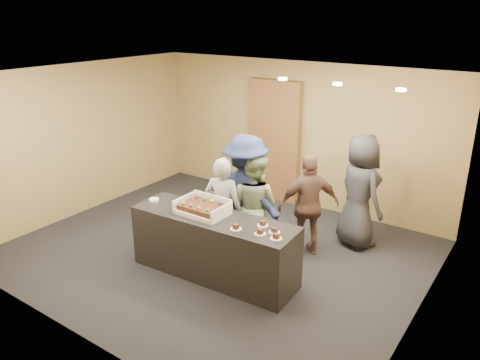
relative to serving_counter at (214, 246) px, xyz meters
The scene contains 17 objects.
room 1.12m from the serving_counter, 124.74° to the left, with size 6.04×6.00×2.70m.
serving_counter is the anchor object (origin of this frame).
storage_cabinet 3.15m from the serving_counter, 105.28° to the left, with size 1.06×0.15×2.34m, color brown.
cake_box 0.53m from the serving_counter, behind, with size 0.69×0.48×0.20m.
sheet_cake 0.58m from the serving_counter, behind, with size 0.59×0.41×0.11m.
plate_stack 1.16m from the serving_counter, behind, with size 0.14×0.14×0.04m, color white.
slice_a 0.69m from the serving_counter, 15.93° to the right, with size 0.15×0.15×0.07m.
slice_b 0.86m from the serving_counter, 11.89° to the left, with size 0.15×0.15×0.07m.
slice_c 0.94m from the serving_counter, ahead, with size 0.15×0.15×0.07m.
slice_d 1.05m from the serving_counter, ahead, with size 0.15×0.15×0.07m.
slice_e 1.14m from the serving_counter, ahead, with size 0.15×0.15×0.07m.
person_server_grey 0.59m from the serving_counter, 110.30° to the left, with size 0.58×0.38×1.60m, color gray.
person_sage_man 0.89m from the serving_counter, 80.17° to the left, with size 0.79×0.62×1.63m, color gray.
person_navy_man 0.95m from the serving_counter, 91.60° to the left, with size 1.21×0.70×1.87m, color #1A2241.
person_brown_extra 1.57m from the serving_counter, 59.09° to the left, with size 0.94×0.39×1.60m, color brown.
person_dark_suit 2.46m from the serving_counter, 57.76° to the left, with size 0.89×0.58×1.81m, color #28282E.
ceiling_spotlights 2.74m from the serving_counter, 40.79° to the left, with size 1.72×0.12×0.03m.
Camera 1 is at (4.00, -5.11, 3.56)m, focal length 35.00 mm.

